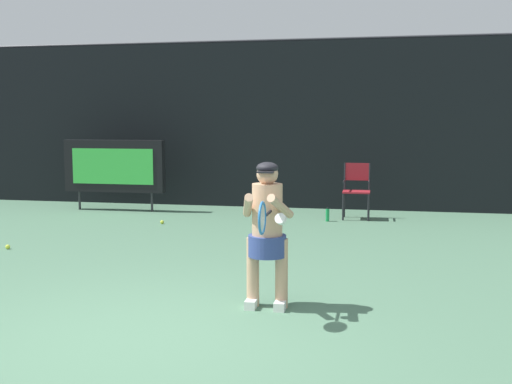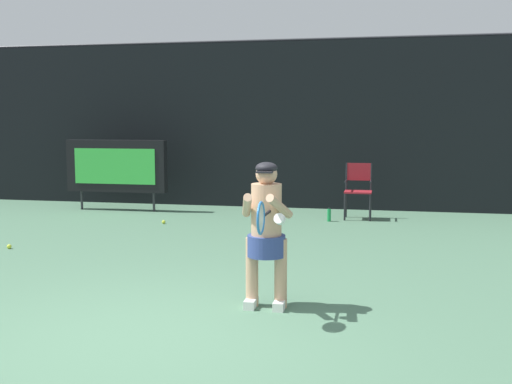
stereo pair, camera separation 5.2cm
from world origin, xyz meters
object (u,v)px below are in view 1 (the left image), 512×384
(water_bottle, at_px, (327,215))
(tennis_ball_spare, at_px, (162,222))
(tennis_racket, at_px, (263,218))
(umpire_chair, at_px, (357,187))
(tennis_player, at_px, (267,228))
(tennis_ball_loose, at_px, (8,247))
(scoreboard, at_px, (114,166))

(water_bottle, relative_size, tennis_ball_spare, 3.90)
(tennis_racket, relative_size, tennis_ball_spare, 8.85)
(umpire_chair, height_order, tennis_player, tennis_player)
(tennis_racket, bearing_deg, tennis_ball_spare, 117.80)
(umpire_chair, relative_size, tennis_racket, 1.79)
(umpire_chair, distance_m, tennis_player, 6.10)
(tennis_racket, xyz_separation_m, tennis_ball_spare, (-2.90, 5.26, -0.99))
(tennis_racket, distance_m, tennis_ball_loose, 5.21)
(scoreboard, height_order, tennis_racket, scoreboard)
(umpire_chair, distance_m, water_bottle, 0.84)
(umpire_chair, height_order, water_bottle, umpire_chair)
(tennis_ball_loose, bearing_deg, tennis_player, -25.80)
(scoreboard, xyz_separation_m, tennis_racket, (4.48, -6.72, 0.07))
(scoreboard, relative_size, tennis_racket, 3.65)
(umpire_chair, height_order, tennis_ball_spare, umpire_chair)
(tennis_ball_spare, bearing_deg, scoreboard, 137.15)
(umpire_chair, distance_m, tennis_ball_spare, 3.81)
(scoreboard, xyz_separation_m, tennis_player, (4.42, -6.17, -0.12))
(water_bottle, relative_size, tennis_player, 0.18)
(tennis_ball_loose, bearing_deg, umpire_chair, 38.52)
(tennis_player, height_order, tennis_ball_spare, tennis_player)
(umpire_chair, height_order, tennis_ball_loose, umpire_chair)
(tennis_racket, bearing_deg, scoreboard, 122.59)
(water_bottle, xyz_separation_m, tennis_ball_spare, (-2.99, -0.91, -0.09))
(tennis_racket, relative_size, tennis_ball_loose, 8.85)
(scoreboard, height_order, tennis_ball_spare, scoreboard)
(umpire_chair, distance_m, tennis_ball_loose, 6.40)
(water_bottle, distance_m, tennis_ball_loose, 5.69)
(umpire_chair, distance_m, tennis_racket, 6.65)
(tennis_ball_spare, bearing_deg, umpire_chair, 21.08)
(tennis_player, height_order, tennis_ball_loose, tennis_player)
(water_bottle, bearing_deg, tennis_ball_loose, -141.69)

